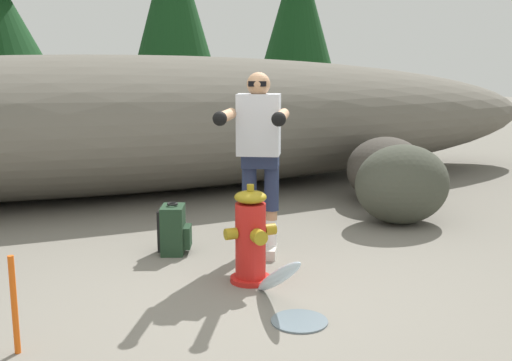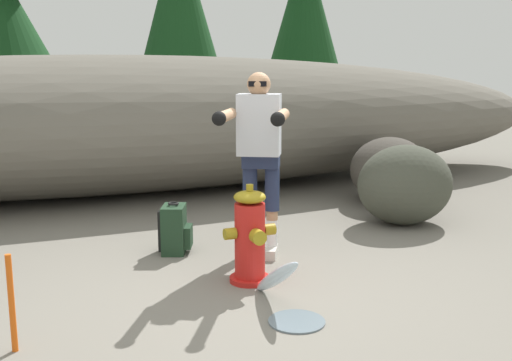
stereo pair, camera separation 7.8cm
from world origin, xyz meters
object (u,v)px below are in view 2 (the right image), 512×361
at_px(spare_backpack, 175,230).
at_px(boulder_mid, 390,170).
at_px(boulder_large, 405,185).
at_px(fire_hydrant, 250,238).
at_px(utility_worker, 259,142).
at_px(survey_stake, 12,303).

xyz_separation_m(spare_backpack, boulder_mid, (3.04, 1.02, 0.20)).
relative_size(spare_backpack, boulder_large, 0.44).
xyz_separation_m(fire_hydrant, utility_worker, (0.29, 0.52, 0.68)).
bearing_deg(utility_worker, spare_backpack, -95.22).
relative_size(fire_hydrant, survey_stake, 1.31).
bearing_deg(boulder_mid, survey_stake, -149.98).
height_order(boulder_large, boulder_mid, boulder_large).
relative_size(utility_worker, boulder_large, 1.54).
relative_size(fire_hydrant, spare_backpack, 1.67).
relative_size(boulder_large, survey_stake, 1.76).
height_order(spare_backpack, boulder_mid, boulder_mid).
bearing_deg(fire_hydrant, spare_backpack, 109.98).
relative_size(boulder_large, boulder_mid, 0.89).
bearing_deg(survey_stake, utility_worker, 28.06).
xyz_separation_m(boulder_large, survey_stake, (-3.95, -1.60, -0.13)).
bearing_deg(boulder_large, survey_stake, -157.92).
bearing_deg(utility_worker, fire_hydrant, 0.19).
bearing_deg(survey_stake, boulder_mid, 30.02).
bearing_deg(survey_stake, boulder_large, 22.08).
height_order(utility_worker, boulder_mid, utility_worker).
relative_size(boulder_mid, survey_stake, 1.98).
relative_size(utility_worker, boulder_mid, 1.37).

